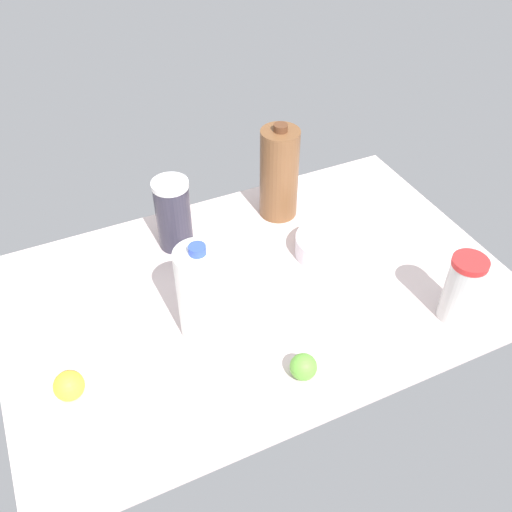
{
  "coord_description": "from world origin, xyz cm",
  "views": [
    {
      "loc": [
        -41.46,
        -88.7,
        100.4
      ],
      "look_at": [
        0.0,
        0.0,
        13.0
      ],
      "focal_mm": 40.0,
      "sensor_mm": 36.0,
      "label": 1
    }
  ],
  "objects": [
    {
      "name": "shaker_bottle",
      "position": [
        -12.06,
        23.4,
        12.78
      ],
      "size": [
        9.16,
        9.16,
        19.48
      ],
      "color": "#2D2A3A",
      "rests_on": "countertop"
    },
    {
      "name": "lemon_near_front",
      "position": [
        -46.68,
        -12.29,
        6.09
      ],
      "size": [
        6.18,
        6.18,
        6.18
      ],
      "primitive_type": "sphere",
      "color": "yellow",
      "rests_on": "countertop"
    },
    {
      "name": "mixing_bowl",
      "position": [
        21.58,
        3.33,
        5.73
      ],
      "size": [
        16.26,
        16.26,
        5.45
      ],
      "primitive_type": "cylinder",
      "color": "silver",
      "rests_on": "countertop"
    },
    {
      "name": "countertop",
      "position": [
        0.0,
        0.0,
        1.5
      ],
      "size": [
        120.0,
        76.0,
        3.0
      ],
      "primitive_type": "cube",
      "color": "beige",
      "rests_on": "ground"
    },
    {
      "name": "chocolate_milk_jug",
      "position": [
        18.17,
        24.32,
        15.92
      ],
      "size": [
        10.32,
        10.32,
        27.4
      ],
      "color": "brown",
      "rests_on": "countertop"
    },
    {
      "name": "tumbler_cup",
      "position": [
        37.13,
        -27.56,
        11.58
      ],
      "size": [
        7.87,
        7.87,
        17.07
      ],
      "color": "silver",
      "rests_on": "countertop"
    },
    {
      "name": "milk_jug",
      "position": [
        -16.21,
        -7.31,
        14.51
      ],
      "size": [
        10.22,
        10.22,
        24.58
      ],
      "color": "white",
      "rests_on": "countertop"
    },
    {
      "name": "lime_beside_bowl",
      "position": [
        -2.25,
        -27.74,
        5.85
      ],
      "size": [
        5.7,
        5.7,
        5.7
      ],
      "primitive_type": "sphere",
      "color": "#61AD3A",
      "rests_on": "countertop"
    }
  ]
}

